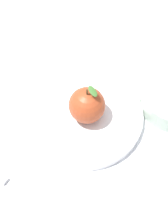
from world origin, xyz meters
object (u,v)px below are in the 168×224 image
object	(u,v)px
dinner_plate	(84,115)
apple	(87,105)
linen_napkin	(107,66)
knife	(7,183)

from	to	relation	value
dinner_plate	apple	size ratio (longest dim) A/B	2.79
apple	linen_napkin	distance (m)	0.16
linen_napkin	knife	bearing A→B (deg)	-118.93
apple	linen_napkin	size ratio (longest dim) A/B	0.46
dinner_plate	linen_napkin	world-z (taller)	dinner_plate
apple	knife	bearing A→B (deg)	-131.12
linen_napkin	dinner_plate	bearing A→B (deg)	-105.62
apple	dinner_plate	bearing A→B (deg)	138.10
apple	linen_napkin	world-z (taller)	apple
dinner_plate	apple	xyz separation A→B (m)	(0.01, -0.01, 0.04)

